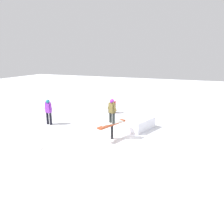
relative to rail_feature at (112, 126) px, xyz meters
The scene contains 7 objects.
ground_plane 0.69m from the rail_feature, ahead, with size 60.00×60.00×0.00m, color white.
rail_feature is the anchor object (origin of this frame).
snow_kicker_ramp 2.21m from the rail_feature, 161.78° to the left, with size 1.80×1.50×0.64m, color white.
main_rider_on_rail 0.77m from the rail_feature, ahead, with size 1.29×0.92×1.27m.
bystander_purple 4.60m from the rail_feature, 99.21° to the right, with size 0.27×0.64×1.58m.
loose_snowboard_white 4.05m from the rail_feature, 51.52° to the right, with size 1.28×0.28×0.02m, color white.
folding_chair 5.22m from the rail_feature, 157.83° to the right, with size 0.49×0.49×0.88m.
Camera 1 is at (9.78, 4.05, 4.22)m, focal length 35.00 mm.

